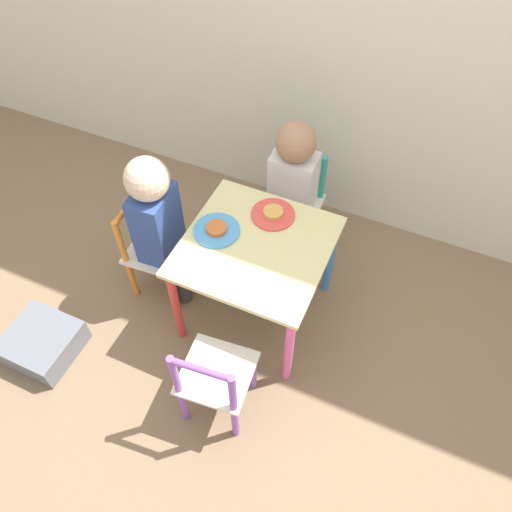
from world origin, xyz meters
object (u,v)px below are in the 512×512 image
object	(u,v)px
child_left	(159,219)
plate_back	(273,214)
kids_table	(256,256)
chair_orange	(155,249)
child_back	(292,181)
chair_teal	(294,204)
chair_purple	(215,380)
storage_bin	(43,343)
plate_left	(217,230)

from	to	relation	value
child_left	plate_back	world-z (taller)	child_left
kids_table	chair_orange	bearing A→B (deg)	-176.02
kids_table	child_back	size ratio (longest dim) A/B	0.77
chair_teal	chair_orange	bearing A→B (deg)	-133.90
chair_orange	chair_teal	bearing A→B (deg)	-46.10
chair_purple	storage_bin	world-z (taller)	chair_purple
plate_back	child_left	bearing A→B (deg)	-154.60
kids_table	storage_bin	xyz separation A→B (m)	(-0.76, -0.56, -0.34)
child_left	plate_left	bearing A→B (deg)	-87.31
child_back	plate_back	world-z (taller)	child_back
chair_orange	plate_left	distance (m)	0.39
child_left	plate_back	xyz separation A→B (m)	(0.42, 0.20, 0.02)
chair_teal	chair_purple	size ratio (longest dim) A/B	1.00
chair_purple	child_left	xyz separation A→B (m)	(-0.47, 0.45, 0.22)
chair_purple	storage_bin	bearing A→B (deg)	0.20
child_back	plate_left	size ratio (longest dim) A/B	3.94
chair_purple	chair_orange	bearing A→B (deg)	-45.77
chair_teal	plate_back	world-z (taller)	plate_back
chair_teal	child_back	distance (m)	0.21
chair_orange	chair_purple	world-z (taller)	same
child_back	chair_teal	bearing A→B (deg)	90.00
chair_purple	kids_table	bearing A→B (deg)	-90.00
kids_table	plate_left	world-z (taller)	plate_left
plate_left	child_back	bearing A→B (deg)	69.50
chair_orange	plate_left	size ratio (longest dim) A/B	2.68
kids_table	plate_left	distance (m)	0.19
plate_left	storage_bin	bearing A→B (deg)	-136.16
plate_back	storage_bin	size ratio (longest dim) A/B	0.64
chair_teal	plate_left	distance (m)	0.56
chair_orange	storage_bin	size ratio (longest dim) A/B	1.78
plate_back	storage_bin	xyz separation A→B (m)	(-0.76, -0.73, -0.42)
chair_purple	storage_bin	size ratio (longest dim) A/B	1.78
kids_table	plate_back	world-z (taller)	plate_back
chair_purple	child_back	bearing A→B (deg)	-91.75
kids_table	plate_left	size ratio (longest dim) A/B	3.02
child_left	storage_bin	bearing A→B (deg)	144.01
child_left	storage_bin	size ratio (longest dim) A/B	2.73
chair_teal	plate_left	size ratio (longest dim) A/B	2.68
kids_table	chair_orange	xyz separation A→B (m)	(-0.48, -0.03, -0.16)
plate_left	storage_bin	size ratio (longest dim) A/B	0.67
chair_orange	plate_back	distance (m)	0.58
plate_left	child_left	bearing A→B (deg)	-173.32
kids_table	child_left	bearing A→B (deg)	-176.02
kids_table	storage_bin	bearing A→B (deg)	-143.41
storage_bin	chair_teal	bearing A→B (deg)	54.64
chair_orange	plate_back	size ratio (longest dim) A/B	2.77
chair_teal	plate_left	xyz separation A→B (m)	(-0.16, -0.48, 0.24)
chair_orange	chair_purple	distance (m)	0.69
chair_orange	plate_back	bearing A→B (deg)	-70.92
kids_table	chair_teal	size ratio (longest dim) A/B	1.13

